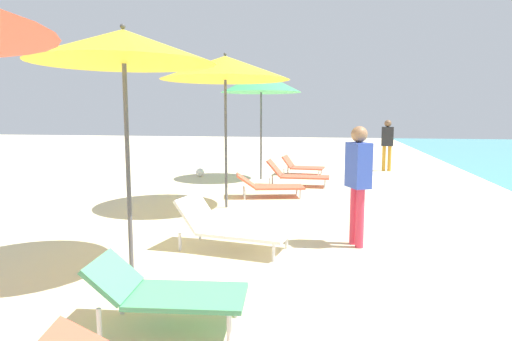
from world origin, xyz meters
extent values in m
cylinder|color=#4C4C51|center=(0.13, 10.34, 1.15)|extent=(0.05, 0.05, 2.31)
cone|color=yellow|center=(0.13, 10.34, 2.48)|extent=(1.99, 1.99, 0.36)
sphere|color=#4C4C51|center=(0.13, 10.34, 2.69)|extent=(0.06, 0.06, 0.06)
cube|color=white|center=(1.27, 11.25, 0.25)|extent=(1.24, 0.85, 0.04)
cube|color=white|center=(0.57, 11.37, 0.47)|extent=(0.43, 0.71, 0.42)
cylinder|color=silver|center=(1.78, 11.45, 0.11)|extent=(0.04, 0.04, 0.23)
cylinder|color=silver|center=(1.69, 10.89, 0.11)|extent=(0.04, 0.04, 0.23)
cylinder|color=silver|center=(0.52, 11.66, 0.11)|extent=(0.04, 0.04, 0.23)
cylinder|color=silver|center=(0.42, 11.11, 0.11)|extent=(0.04, 0.04, 0.23)
cube|color=#4CA572|center=(1.23, 9.12, 0.28)|extent=(1.00, 0.67, 0.04)
cube|color=#4CA572|center=(0.62, 9.05, 0.44)|extent=(0.39, 0.60, 0.30)
cylinder|color=silver|center=(1.58, 9.40, 0.13)|extent=(0.04, 0.04, 0.26)
cylinder|color=silver|center=(1.63, 8.93, 0.13)|extent=(0.04, 0.04, 0.26)
cylinder|color=silver|center=(0.56, 9.28, 0.13)|extent=(0.04, 0.04, 0.26)
cylinder|color=silver|center=(0.61, 8.82, 0.13)|extent=(0.04, 0.04, 0.26)
cylinder|color=#4C4C51|center=(0.36, 13.81, 1.20)|extent=(0.05, 0.05, 2.40)
cone|color=yellow|center=(0.36, 13.81, 2.61)|extent=(2.39, 2.39, 0.43)
sphere|color=#4C4C51|center=(0.36, 13.81, 2.86)|extent=(0.06, 0.06, 0.06)
cube|color=#D8593F|center=(1.20, 15.04, 0.22)|extent=(1.17, 0.83, 0.04)
cube|color=#D8593F|center=(0.51, 14.86, 0.37)|extent=(0.53, 0.67, 0.29)
cylinder|color=silver|center=(1.56, 15.38, 0.10)|extent=(0.04, 0.04, 0.20)
cylinder|color=silver|center=(1.68, 14.90, 0.10)|extent=(0.04, 0.04, 0.20)
cylinder|color=silver|center=(0.42, 15.10, 0.10)|extent=(0.04, 0.04, 0.20)
cylinder|color=silver|center=(0.54, 14.62, 0.10)|extent=(0.04, 0.04, 0.20)
cylinder|color=#4C4C51|center=(0.38, 17.55, 1.18)|extent=(0.05, 0.05, 2.35)
cone|color=#3FB266|center=(0.38, 17.55, 2.62)|extent=(2.16, 2.16, 0.54)
sphere|color=#4C4C51|center=(0.38, 17.55, 2.92)|extent=(0.06, 0.06, 0.06)
cube|color=#D8593F|center=(1.58, 18.63, 0.21)|extent=(0.99, 0.78, 0.04)
cube|color=#D8593F|center=(1.00, 18.68, 0.39)|extent=(0.33, 0.72, 0.35)
cylinder|color=silver|center=(1.98, 18.90, 0.09)|extent=(0.04, 0.04, 0.19)
cylinder|color=silver|center=(1.92, 18.30, 0.09)|extent=(0.04, 0.04, 0.19)
cylinder|color=silver|center=(0.96, 18.99, 0.09)|extent=(0.04, 0.04, 0.19)
cylinder|color=silver|center=(0.91, 18.39, 0.09)|extent=(0.04, 0.04, 0.19)
cube|color=#D8593F|center=(1.66, 16.54, 0.24)|extent=(1.18, 0.58, 0.04)
cube|color=#D8593F|center=(0.90, 16.53, 0.45)|extent=(0.36, 0.58, 0.41)
cylinder|color=silver|center=(2.15, 16.77, 0.11)|extent=(0.04, 0.04, 0.22)
cylinder|color=silver|center=(2.15, 16.30, 0.11)|extent=(0.04, 0.04, 0.22)
cylinder|color=silver|center=(0.81, 16.77, 0.11)|extent=(0.04, 0.04, 0.22)
cylinder|color=silver|center=(0.81, 16.30, 0.11)|extent=(0.04, 0.04, 0.22)
cylinder|color=orange|center=(4.05, 19.98, 0.40)|extent=(0.11, 0.11, 0.79)
cylinder|color=orange|center=(3.88, 20.00, 0.40)|extent=(0.11, 0.11, 0.79)
cube|color=#262628|center=(3.96, 19.99, 1.09)|extent=(0.38, 0.25, 0.59)
sphere|color=brown|center=(3.96, 19.99, 1.49)|extent=(0.21, 0.21, 0.21)
cylinder|color=#D8334C|center=(2.73, 11.66, 0.40)|extent=(0.11, 0.11, 0.80)
cylinder|color=#D8334C|center=(2.66, 11.82, 0.40)|extent=(0.11, 0.11, 0.80)
cube|color=#334CB2|center=(2.69, 11.74, 1.10)|extent=(0.35, 0.42, 0.60)
sphere|color=#9E704C|center=(2.69, 11.74, 1.50)|extent=(0.22, 0.22, 0.22)
sphere|color=white|center=(-1.42, 17.70, 0.12)|extent=(0.24, 0.24, 0.24)
camera|label=1|loc=(2.40, 5.88, 1.76)|focal=30.54mm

